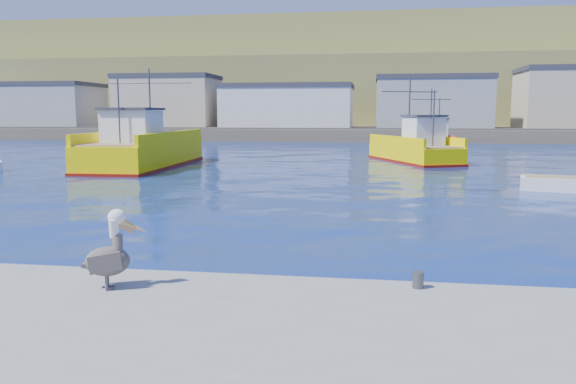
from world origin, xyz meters
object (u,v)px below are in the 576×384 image
Objects in this scene: trawler_yellow_b at (415,149)px; trawler_yellow_a at (143,150)px; skiff_mid at (565,186)px; pelican at (110,255)px; boat_orange at (433,142)px.

trawler_yellow_a is at bearing -160.34° from trawler_yellow_b.
pelican reaches higher than skiff_mid.
trawler_yellow_a is at bearing 160.56° from skiff_mid.
boat_orange is (20.95, 17.66, -0.17)m from trawler_yellow_a.
boat_orange is 45.80m from pelican.
trawler_yellow_a is 29.12m from pelican.
trawler_yellow_a is 19.75m from trawler_yellow_b.
skiff_mid is (3.42, -26.26, -0.70)m from boat_orange.
trawler_yellow_a reaches higher than skiff_mid.
trawler_yellow_b is at bearing 77.06° from pelican.
pelican is (10.87, -27.02, -0.04)m from trawler_yellow_a.
trawler_yellow_a is 1.82× the size of boat_orange.
trawler_yellow_b is 16.31m from skiff_mid.
trawler_yellow_a is 3.27× the size of skiff_mid.
skiff_mid is at bearing 53.76° from pelican.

